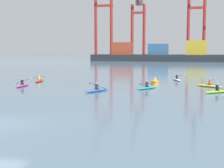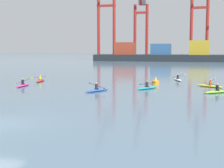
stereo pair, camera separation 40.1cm
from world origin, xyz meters
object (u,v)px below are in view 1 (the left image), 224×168
at_px(gantry_crane_west, 103,16).
at_px(kayak_white, 177,79).
at_px(kayak_yellow, 209,86).
at_px(kayak_lime, 218,91).
at_px(channel_buoy, 155,81).
at_px(kayak_red, 39,80).
at_px(kayak_magenta, 23,85).
at_px(container_barge, 159,55).
at_px(kayak_blue, 97,90).
at_px(gantry_crane_west_mid, 138,21).
at_px(kayak_teal, 147,87).
at_px(gantry_crane_east_mid, 197,17).

xyz_separation_m(gantry_crane_west, kayak_white, (34.09, -82.30, -17.62)).
relative_size(kayak_white, kayak_yellow, 1.10).
xyz_separation_m(gantry_crane_west, kayak_lime, (38.74, -94.35, -17.62)).
bearing_deg(channel_buoy, kayak_red, -178.46).
bearing_deg(kayak_magenta, channel_buoy, 22.29).
bearing_deg(container_barge, kayak_blue, -87.96).
bearing_deg(kayak_white, container_barge, 97.97).
xyz_separation_m(kayak_blue, kayak_lime, (11.95, 2.07, -0.00)).
distance_m(gantry_crane_west_mid, kayak_lime, 105.55).
distance_m(kayak_teal, kayak_blue, 5.81).
distance_m(container_barge, gantry_crane_east_mid, 22.73).
xyz_separation_m(kayak_yellow, kayak_lime, (0.60, -4.98, 0.00)).
bearing_deg(kayak_teal, kayak_yellow, 28.58).
distance_m(gantry_crane_west_mid, kayak_magenta, 102.31).
relative_size(gantry_crane_west_mid, kayak_white, 10.04).
xyz_separation_m(gantry_crane_west_mid, kayak_magenta, (3.70, -100.98, -16.01)).
bearing_deg(kayak_white, kayak_magenta, -145.29).
xyz_separation_m(kayak_white, kayak_teal, (-2.61, -10.70, 0.00)).
relative_size(channel_buoy, kayak_lime, 0.34).
relative_size(container_barge, kayak_white, 14.48).
distance_m(kayak_magenta, kayak_blue, 10.09).
bearing_deg(kayak_blue, gantry_crane_west, 105.53).
bearing_deg(kayak_red, kayak_white, 19.23).
relative_size(gantry_crane_east_mid, kayak_red, 9.72).
distance_m(kayak_white, kayak_magenta, 20.85).
bearing_deg(kayak_magenta, kayak_teal, 4.61).
xyz_separation_m(kayak_red, kayak_yellow, (21.89, -0.85, 0.00)).
height_order(container_barge, kayak_blue, container_barge).
bearing_deg(gantry_crane_east_mid, kayak_teal, -93.22).
relative_size(container_barge, channel_buoy, 49.56).
distance_m(kayak_white, kayak_red, 18.91).
distance_m(gantry_crane_west, kayak_blue, 101.61).
height_order(gantry_crane_west_mid, kayak_yellow, gantry_crane_west_mid).
relative_size(gantry_crane_west_mid, gantry_crane_east_mid, 1.02).
xyz_separation_m(channel_buoy, kayak_blue, (-4.95, -8.31, -0.19)).
relative_size(kayak_red, kayak_lime, 1.17).
relative_size(kayak_red, kayak_teal, 1.08).
bearing_deg(kayak_blue, kayak_red, 143.18).
bearing_deg(gantry_crane_east_mid, container_barge, -139.51).
height_order(gantry_crane_west, kayak_lime, gantry_crane_west).
xyz_separation_m(container_barge, kayak_lime, (15.12, -86.82, -2.29)).
xyz_separation_m(kayak_magenta, kayak_yellow, (21.18, 4.80, 0.00)).
bearing_deg(gantry_crane_west, kayak_teal, -71.30).
distance_m(gantry_crane_west_mid, kayak_white, 92.91).
xyz_separation_m(kayak_red, kayak_magenta, (0.71, -5.64, 0.00)).
xyz_separation_m(gantry_crane_east_mid, channel_buoy, (-5.18, -91.94, -16.62)).
bearing_deg(kayak_lime, kayak_yellow, 96.90).
relative_size(channel_buoy, kayak_magenta, 0.29).
height_order(kayak_white, kayak_lime, kayak_lime).
bearing_deg(gantry_crane_west_mid, kayak_teal, -79.65).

